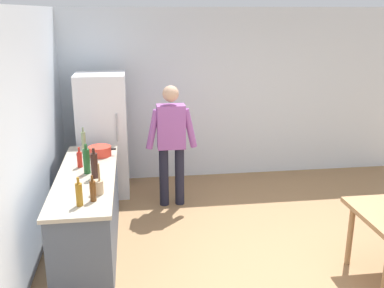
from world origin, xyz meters
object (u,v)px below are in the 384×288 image
at_px(bottle_wine_dark, 94,165).
at_px(bottle_sauce_red, 80,159).
at_px(person, 171,138).
at_px(bottle_beer_brown, 93,191).
at_px(cooking_pot, 100,151).
at_px(bottle_wine_green, 87,161).
at_px(bottle_vinegar_tall, 84,141).
at_px(refrigerator, 103,135).
at_px(bottle_oil_amber, 79,194).
at_px(utensil_jar, 98,187).

xyz_separation_m(bottle_wine_dark, bottle_sauce_red, (-0.20, 0.38, -0.05)).
distance_m(person, bottle_wine_dark, 1.51).
distance_m(bottle_wine_dark, bottle_beer_brown, 0.61).
relative_size(cooking_pot, bottle_wine_dark, 1.18).
xyz_separation_m(bottle_beer_brown, bottle_wine_green, (-0.12, 0.78, 0.04)).
bearing_deg(bottle_vinegar_tall, bottle_wine_dark, -78.11).
bearing_deg(bottle_wine_dark, refrigerator, 90.32).
bearing_deg(bottle_oil_amber, bottle_wine_green, 90.44).
distance_m(bottle_oil_amber, bottle_vinegar_tall, 1.69).
relative_size(bottle_oil_amber, bottle_wine_green, 0.82).
bearing_deg(bottle_sauce_red, person, 34.87).
bearing_deg(bottle_beer_brown, bottle_wine_dark, 92.63).
xyz_separation_m(bottle_beer_brown, bottle_oil_amber, (-0.12, -0.09, 0.01)).
distance_m(bottle_sauce_red, bottle_beer_brown, 1.02).
xyz_separation_m(bottle_sauce_red, bottle_vinegar_tall, (-0.01, 0.60, 0.04)).
bearing_deg(bottle_vinegar_tall, utensil_jar, -79.29).
xyz_separation_m(person, bottle_beer_brown, (-0.91, -1.79, 0.03)).
xyz_separation_m(refrigerator, cooking_pot, (0.02, -0.95, 0.06)).
distance_m(person, bottle_beer_brown, 2.01).
bearing_deg(bottle_oil_amber, refrigerator, 88.11).
height_order(cooking_pot, bottle_sauce_red, bottle_sauce_red).
xyz_separation_m(person, bottle_wine_dark, (-0.94, -1.18, 0.07)).
height_order(person, bottle_wine_green, person).
xyz_separation_m(bottle_oil_amber, bottle_wine_green, (-0.01, 0.87, 0.03)).
distance_m(bottle_beer_brown, bottle_oil_amber, 0.15).
relative_size(refrigerator, bottle_beer_brown, 6.92).
bearing_deg(utensil_jar, cooking_pot, 92.64).
height_order(bottle_vinegar_tall, bottle_wine_green, bottle_wine_green).
bearing_deg(bottle_beer_brown, bottle_wine_green, 99.12).
bearing_deg(person, bottle_sauce_red, -145.13).
distance_m(cooking_pot, bottle_oil_amber, 1.49).
bearing_deg(bottle_oil_amber, utensil_jar, 59.14).
relative_size(refrigerator, bottle_wine_dark, 5.29).
bearing_deg(bottle_wine_dark, bottle_oil_amber, -97.29).
distance_m(cooking_pot, bottle_beer_brown, 1.39).
height_order(refrigerator, bottle_wine_dark, refrigerator).
distance_m(bottle_vinegar_tall, bottle_wine_green, 0.82).
relative_size(person, bottle_sauce_red, 7.08).
bearing_deg(person, bottle_beer_brown, -117.03).
relative_size(utensil_jar, bottle_wine_dark, 0.94).
bearing_deg(cooking_pot, refrigerator, 90.99).
distance_m(cooking_pot, bottle_vinegar_tall, 0.30).
bearing_deg(utensil_jar, bottle_beer_brown, -102.09).
bearing_deg(bottle_wine_dark, bottle_sauce_red, 117.38).
height_order(refrigerator, bottle_vinegar_tall, refrigerator).
relative_size(bottle_wine_dark, bottle_sauce_red, 1.42).
relative_size(bottle_oil_amber, bottle_vinegar_tall, 0.88).
xyz_separation_m(utensil_jar, bottle_sauce_red, (-0.26, 0.83, 0.02)).
distance_m(refrigerator, bottle_sauce_red, 1.36).
relative_size(bottle_wine_dark, bottle_wine_green, 1.00).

